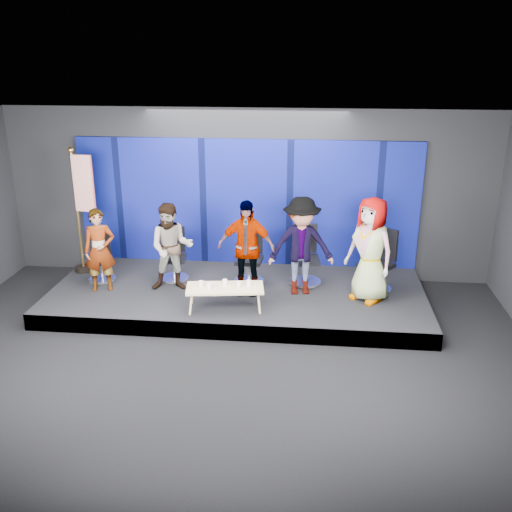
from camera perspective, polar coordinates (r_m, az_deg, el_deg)
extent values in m
plane|color=black|center=(8.75, -4.06, -11.56)|extent=(10.00, 10.00, 0.00)
cube|color=black|center=(11.76, -0.95, 6.11)|extent=(10.00, 0.02, 3.50)
cube|color=black|center=(4.58, -13.63, -18.73)|extent=(10.00, 0.02, 3.50)
cube|color=black|center=(7.54, -4.72, 11.75)|extent=(10.00, 8.00, 0.02)
cube|color=black|center=(10.87, -1.84, -4.02)|extent=(7.00, 3.00, 0.30)
cube|color=#070E55|center=(11.75, -0.97, 5.34)|extent=(7.00, 0.08, 2.60)
cylinder|color=silver|center=(11.57, -15.09, -2.25)|extent=(0.68, 0.68, 0.05)
cylinder|color=silver|center=(11.50, -15.18, -1.29)|extent=(0.06, 0.06, 0.36)
cube|color=black|center=(11.44, -15.27, -0.44)|extent=(0.55, 0.55, 0.06)
cube|color=black|center=(11.54, -15.35, 1.31)|extent=(0.39, 0.17, 0.50)
imported|color=black|center=(10.89, -15.37, 0.56)|extent=(0.66, 0.53, 1.56)
cylinder|color=silver|center=(11.32, -8.13, -2.22)|extent=(0.65, 0.65, 0.06)
cylinder|color=silver|center=(11.24, -8.19, -1.18)|extent=(0.07, 0.07, 0.39)
cube|color=black|center=(11.17, -8.23, -0.25)|extent=(0.52, 0.52, 0.07)
cube|color=black|center=(11.29, -8.19, 1.67)|extent=(0.43, 0.11, 0.53)
imported|color=black|center=(10.62, -8.45, 0.87)|extent=(0.89, 0.73, 1.66)
cylinder|color=silver|center=(11.05, -0.70, -2.58)|extent=(0.65, 0.65, 0.06)
cylinder|color=silver|center=(10.96, -0.70, -1.44)|extent=(0.07, 0.07, 0.41)
cube|color=black|center=(10.88, -0.71, -0.43)|extent=(0.52, 0.52, 0.07)
cube|color=black|center=(11.00, -0.50, 1.66)|extent=(0.45, 0.07, 0.56)
imported|color=black|center=(10.32, -1.01, 0.85)|extent=(1.06, 0.48, 1.77)
cylinder|color=silver|center=(11.07, 4.93, -2.60)|extent=(0.71, 0.71, 0.06)
cylinder|color=silver|center=(10.98, 4.97, -1.43)|extent=(0.07, 0.07, 0.42)
cube|color=black|center=(10.90, 5.00, -0.39)|extent=(0.57, 0.57, 0.07)
cube|color=black|center=(11.03, 4.91, 1.77)|extent=(0.47, 0.11, 0.58)
imported|color=black|center=(10.35, 4.54, 0.99)|extent=(1.26, 0.83, 1.83)
cylinder|color=silver|center=(10.95, 11.75, -3.22)|extent=(0.93, 0.93, 0.07)
cylinder|color=silver|center=(10.86, 11.84, -1.99)|extent=(0.08, 0.08, 0.44)
cube|color=black|center=(10.78, 11.92, -0.90)|extent=(0.75, 0.75, 0.08)
cube|color=black|center=(10.86, 12.87, 1.22)|extent=(0.40, 0.36, 0.60)
imported|color=black|center=(10.22, 11.37, 0.62)|extent=(1.09, 1.07, 1.90)
cube|color=tan|center=(9.87, -3.13, -3.22)|extent=(1.39, 0.74, 0.04)
cylinder|color=tan|center=(9.78, -6.54, -4.86)|extent=(0.04, 0.04, 0.37)
cylinder|color=tan|center=(10.18, -6.37, -3.82)|extent=(0.04, 0.04, 0.37)
cylinder|color=tan|center=(9.75, 0.30, -4.78)|extent=(0.04, 0.04, 0.37)
cylinder|color=tan|center=(10.15, 0.20, -3.75)|extent=(0.04, 0.04, 0.37)
cylinder|color=white|center=(9.90, -5.52, -2.76)|extent=(0.08, 0.08, 0.10)
cylinder|color=white|center=(9.80, -4.72, -3.02)|extent=(0.08, 0.08, 0.09)
cylinder|color=white|center=(9.94, -3.13, -2.61)|extent=(0.08, 0.08, 0.10)
cylinder|color=white|center=(9.83, -1.75, -2.87)|extent=(0.08, 0.08, 0.09)
cylinder|color=white|center=(9.87, -0.74, -2.72)|extent=(0.09, 0.09, 0.10)
cylinder|color=black|center=(12.15, -16.85, -1.22)|extent=(0.34, 0.34, 0.11)
cylinder|color=#C38F3E|center=(11.79, -17.43, 4.27)|extent=(0.05, 0.05, 2.31)
sphere|color=#C38F3E|center=(11.54, -18.05, 10.05)|extent=(0.12, 0.12, 0.12)
cube|color=#A81E13|center=(11.53, -16.87, 6.96)|extent=(0.40, 0.11, 1.10)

